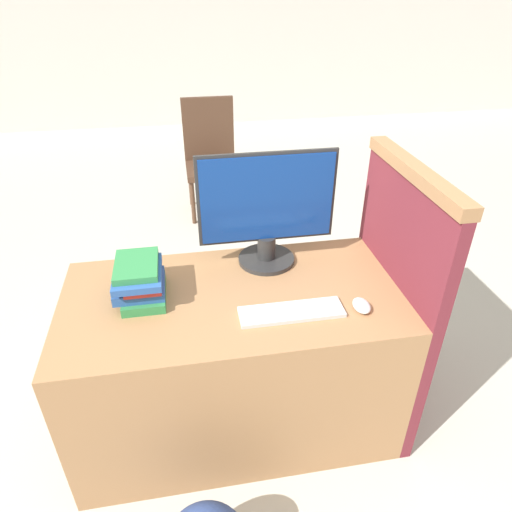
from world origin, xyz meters
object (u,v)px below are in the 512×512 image
monitor (267,210)px  mouse (362,306)px  book_stack (140,281)px  far_chair (211,153)px  keyboard (291,312)px

monitor → mouse: (0.30, -0.41, -0.24)m
monitor → book_stack: bearing=-161.3°
monitor → mouse: 0.56m
monitor → far_chair: bearing=92.1°
monitor → book_stack: monitor is taller
mouse → book_stack: 0.87m
keyboard → monitor: bearing=93.3°
book_stack → far_chair: bearing=78.6°
keyboard → mouse: (0.28, -0.02, 0.01)m
mouse → far_chair: 2.57m
book_stack → keyboard: bearing=-20.0°
monitor → keyboard: bearing=-86.7°
mouse → far_chair: size_ratio=0.10×
keyboard → mouse: mouse is taller
keyboard → book_stack: bearing=160.0°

